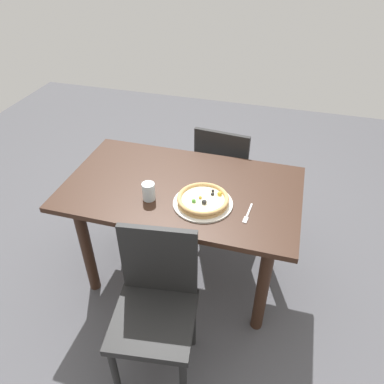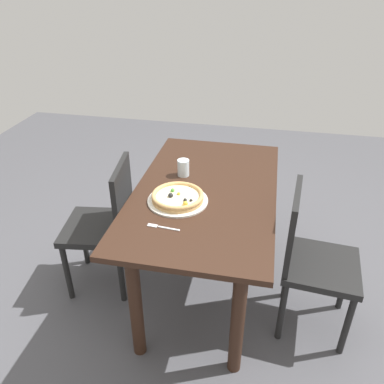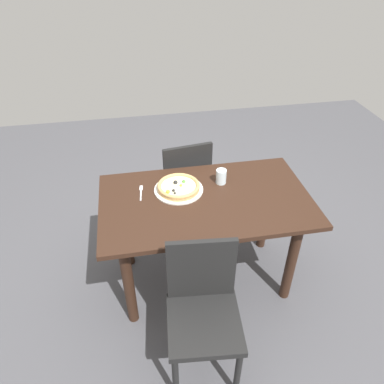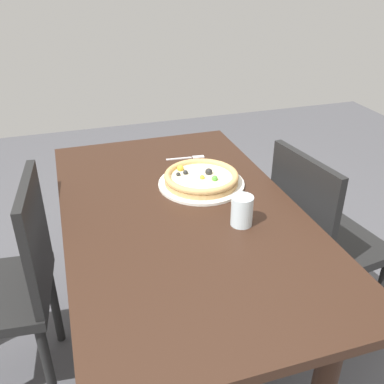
{
  "view_description": "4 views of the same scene",
  "coord_description": "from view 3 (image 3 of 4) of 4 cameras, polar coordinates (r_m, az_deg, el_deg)",
  "views": [
    {
      "loc": [
        -0.53,
        1.65,
        2.03
      ],
      "look_at": [
        -0.08,
        0.06,
        0.78
      ],
      "focal_mm": 34.67,
      "sensor_mm": 36.0,
      "label": 1
    },
    {
      "loc": [
        -1.87,
        -0.3,
        1.87
      ],
      "look_at": [
        -0.08,
        0.06,
        0.78
      ],
      "focal_mm": 36.13,
      "sensor_mm": 36.0,
      "label": 2
    },
    {
      "loc": [
        -0.42,
        -1.8,
        2.19
      ],
      "look_at": [
        -0.08,
        0.06,
        0.78
      ],
      "focal_mm": 34.01,
      "sensor_mm": 36.0,
      "label": 3
    },
    {
      "loc": [
        1.21,
        -0.34,
        1.53
      ],
      "look_at": [
        -0.08,
        0.06,
        0.78
      ],
      "focal_mm": 40.32,
      "sensor_mm": 36.0,
      "label": 4
    }
  ],
  "objects": [
    {
      "name": "plate",
      "position": [
        2.41,
        -2.11,
        0.38
      ],
      "size": [
        0.33,
        0.33,
        0.01
      ],
      "primitive_type": "cylinder",
      "color": "silver",
      "rests_on": "dining_table"
    },
    {
      "name": "chair_far",
      "position": [
        2.98,
        -1.31,
        1.63
      ],
      "size": [
        0.45,
        0.45,
        0.88
      ],
      "rotation": [
        0.0,
        0.0,
        0.14
      ],
      "color": "black",
      "rests_on": "ground"
    },
    {
      "name": "dining_table",
      "position": [
        2.42,
        2.1,
        -3.5
      ],
      "size": [
        1.36,
        0.79,
        0.76
      ],
      "color": "#331E14",
      "rests_on": "ground"
    },
    {
      "name": "fork",
      "position": [
        2.42,
        -8.01,
        0.06
      ],
      "size": [
        0.03,
        0.17,
        0.0
      ],
      "rotation": [
        0.0,
        0.0,
        1.48
      ],
      "color": "silver",
      "rests_on": "dining_table"
    },
    {
      "name": "drinking_glass",
      "position": [
        2.46,
        4.6,
        2.44
      ],
      "size": [
        0.07,
        0.07,
        0.1
      ],
      "primitive_type": "cylinder",
      "color": "silver",
      "rests_on": "dining_table"
    },
    {
      "name": "ground_plane",
      "position": [
        2.87,
        1.82,
        -13.24
      ],
      "size": [
        6.0,
        6.0,
        0.0
      ],
      "primitive_type": "plane",
      "color": "#4C4C51"
    },
    {
      "name": "pizza",
      "position": [
        2.4,
        -2.13,
        0.86
      ],
      "size": [
        0.28,
        0.28,
        0.05
      ],
      "color": "tan",
      "rests_on": "plate"
    },
    {
      "name": "chair_near",
      "position": [
        2.1,
        1.74,
        -17.74
      ],
      "size": [
        0.44,
        0.44,
        0.88
      ],
      "rotation": [
        0.0,
        0.0,
        3.05
      ],
      "color": "black",
      "rests_on": "ground"
    }
  ]
}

